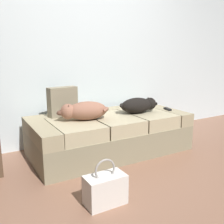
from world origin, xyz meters
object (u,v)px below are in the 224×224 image
throw_pillow (63,102)px  handbag (105,189)px  dog_dark (139,105)px  tv_remote (168,109)px  couch (110,134)px  dog_tan (84,111)px

throw_pillow → handbag: size_ratio=0.90×
dog_dark → tv_remote: (0.42, -0.05, -0.08)m
couch → tv_remote: size_ratio=12.34×
couch → handbag: size_ratio=4.90×
couch → throw_pillow: bearing=153.4°
dog_tan → handbag: (-0.23, -0.92, -0.43)m
dog_tan → throw_pillow: size_ratio=1.75×
dog_dark → throw_pillow: 0.92m
dog_tan → throw_pillow: throw_pillow is taller
couch → throw_pillow: throw_pillow is taller
couch → throw_pillow: (-0.49, 0.25, 0.40)m
handbag → tv_remote: bearing=31.6°
dog_tan → dog_dark: 0.73m
dog_tan → couch: bearing=7.6°
couch → tv_remote: tv_remote is taller
couch → tv_remote: bearing=-7.7°
throw_pillow → handbag: bearing=-94.5°
dog_tan → handbag: dog_tan is taller
dog_dark → dog_tan: bearing=179.2°
tv_remote → handbag: 1.67m
throw_pillow → handbag: (-0.10, -1.21, -0.50)m
dog_tan → dog_dark: (0.73, -0.01, -0.01)m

